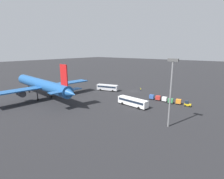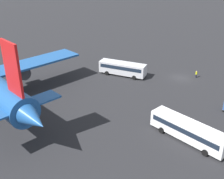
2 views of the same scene
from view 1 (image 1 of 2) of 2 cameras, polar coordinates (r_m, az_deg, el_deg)
ground_plane at (r=93.23m, az=7.07°, el=-0.53°), size 600.00×600.00×0.00m
airplane at (r=83.69m, az=-21.85°, el=1.39°), size 51.96×45.05×16.38m
shuttle_bus_near at (r=93.23m, az=-1.48°, el=0.77°), size 11.69×5.88×3.18m
shuttle_bus_far at (r=68.45m, az=6.75°, el=-3.89°), size 13.09×4.38×3.11m
baggage_tug at (r=74.13m, az=23.42°, el=-4.33°), size 2.48×1.76×2.10m
worker_person at (r=93.84m, az=9.30°, el=0.03°), size 0.38×0.38×1.74m
cargo_cart_orange at (r=75.19m, az=20.88°, el=-3.67°), size 2.21×1.94×2.06m
cargo_cart_green at (r=75.21m, az=18.57°, el=-3.48°), size 2.21×1.94×2.06m
cargo_cart_white at (r=76.89m, az=16.75°, el=-3.00°), size 2.21×1.94×2.06m
cargo_cart_red at (r=77.99m, az=14.79°, el=-2.65°), size 2.21×1.94×2.06m
cargo_cart_blue at (r=79.06m, az=12.85°, el=-2.33°), size 2.21×1.94×2.06m
light_pole at (r=50.20m, az=18.74°, el=0.85°), size 2.80×0.70×19.30m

